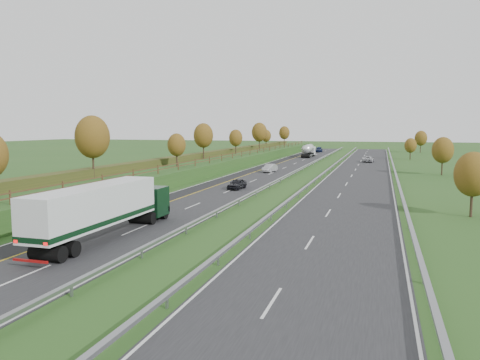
# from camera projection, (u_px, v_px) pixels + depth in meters

# --- Properties ---
(ground) EXTENTS (400.00, 400.00, 0.00)m
(ground) POSITION_uv_depth(u_px,v_px,m) (305.00, 177.00, 77.28)
(ground) COLOR #264D1B
(ground) RESTS_ON ground
(near_carriageway) EXTENTS (10.50, 200.00, 0.04)m
(near_carriageway) POSITION_uv_depth(u_px,v_px,m) (265.00, 173.00, 84.34)
(near_carriageway) COLOR black
(near_carriageway) RESTS_ON ground
(far_carriageway) EXTENTS (10.50, 200.00, 0.04)m
(far_carriageway) POSITION_uv_depth(u_px,v_px,m) (360.00, 176.00, 79.59)
(far_carriageway) COLOR black
(far_carriageway) RESTS_ON ground
(hard_shoulder) EXTENTS (3.00, 200.00, 0.04)m
(hard_shoulder) POSITION_uv_depth(u_px,v_px,m) (245.00, 172.00, 85.42)
(hard_shoulder) COLOR black
(hard_shoulder) RESTS_ON ground
(lane_markings) EXTENTS (26.75, 200.00, 0.01)m
(lane_markings) POSITION_uv_depth(u_px,v_px,m) (301.00, 174.00, 82.38)
(lane_markings) COLOR silver
(lane_markings) RESTS_ON near_carriageway
(embankment_left) EXTENTS (12.00, 200.00, 2.00)m
(embankment_left) POSITION_uv_depth(u_px,v_px,m) (198.00, 166.00, 87.98)
(embankment_left) COLOR #264D1B
(embankment_left) RESTS_ON ground
(hedge_left) EXTENTS (2.20, 180.00, 1.10)m
(hedge_left) POSITION_uv_depth(u_px,v_px,m) (188.00, 157.00, 88.38)
(hedge_left) COLOR #303917
(hedge_left) RESTS_ON embankment_left
(fence_left) EXTENTS (0.12, 189.06, 1.20)m
(fence_left) POSITION_uv_depth(u_px,v_px,m) (220.00, 157.00, 86.09)
(fence_left) COLOR #422B19
(fence_left) RESTS_ON embankment_left
(median_barrier_near) EXTENTS (0.32, 200.00, 0.71)m
(median_barrier_near) POSITION_uv_depth(u_px,v_px,m) (297.00, 170.00, 82.63)
(median_barrier_near) COLOR gray
(median_barrier_near) RESTS_ON ground
(median_barrier_far) EXTENTS (0.32, 200.00, 0.71)m
(median_barrier_far) POSITION_uv_depth(u_px,v_px,m) (326.00, 171.00, 81.16)
(median_barrier_far) COLOR gray
(median_barrier_far) RESTS_ON ground
(outer_barrier_far) EXTENTS (0.32, 200.00, 0.71)m
(outer_barrier_far) POSITION_uv_depth(u_px,v_px,m) (395.00, 173.00, 77.85)
(outer_barrier_far) COLOR gray
(outer_barrier_far) RESTS_ON ground
(trees_left) EXTENTS (6.64, 164.30, 7.66)m
(trees_left) POSITION_uv_depth(u_px,v_px,m) (193.00, 138.00, 84.07)
(trees_left) COLOR #2D2116
(trees_left) RESTS_ON embankment_left
(trees_far) EXTENTS (8.45, 118.60, 7.12)m
(trees_far) POSITION_uv_depth(u_px,v_px,m) (428.00, 145.00, 103.06)
(trees_far) COLOR #2D2116
(trees_far) RESTS_ON ground
(box_lorry) EXTENTS (2.58, 16.28, 4.06)m
(box_lorry) POSITION_uv_depth(u_px,v_px,m) (104.00, 208.00, 34.28)
(box_lorry) COLOR black
(box_lorry) RESTS_ON near_carriageway
(road_tanker) EXTENTS (2.40, 11.22, 3.46)m
(road_tanker) POSITION_uv_depth(u_px,v_px,m) (308.00, 150.00, 129.05)
(road_tanker) COLOR silver
(road_tanker) RESTS_ON near_carriageway
(car_dark_near) EXTENTS (1.93, 4.12, 1.36)m
(car_dark_near) POSITION_uv_depth(u_px,v_px,m) (237.00, 184.00, 62.09)
(car_dark_near) COLOR black
(car_dark_near) RESTS_ON near_carriageway
(car_silver_mid) EXTENTS (2.15, 4.62, 1.46)m
(car_silver_mid) POSITION_uv_depth(u_px,v_px,m) (270.00, 168.00, 85.46)
(car_silver_mid) COLOR #A3A3A8
(car_silver_mid) RESTS_ON near_carriageway
(car_small_far) EXTENTS (2.84, 5.86, 1.64)m
(car_small_far) POSITION_uv_depth(u_px,v_px,m) (319.00, 150.00, 153.91)
(car_small_far) COLOR #141E40
(car_small_far) RESTS_ON near_carriageway
(car_oncoming) EXTENTS (2.65, 5.19, 1.40)m
(car_oncoming) POSITION_uv_depth(u_px,v_px,m) (368.00, 159.00, 109.71)
(car_oncoming) COLOR #BCBCC1
(car_oncoming) RESTS_ON far_carriageway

